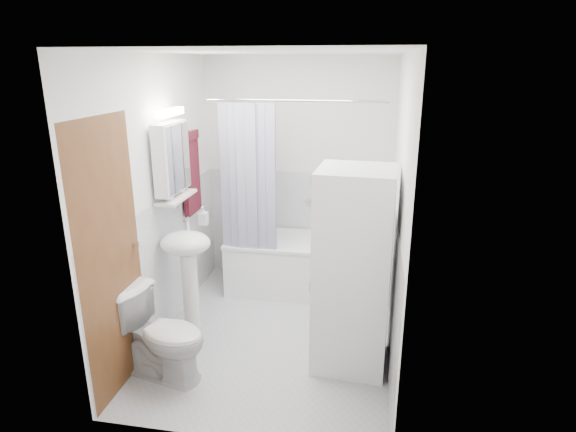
% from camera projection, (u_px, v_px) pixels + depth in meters
% --- Properties ---
extents(floor, '(2.60, 2.60, 0.00)m').
position_uv_depth(floor, '(275.00, 333.00, 4.32)').
color(floor, '#BABBBF').
rests_on(floor, ground).
extents(room_walls, '(2.60, 2.60, 2.60)m').
position_uv_depth(room_walls, '(273.00, 171.00, 3.87)').
color(room_walls, white).
rests_on(room_walls, ground).
extents(wainscot, '(1.98, 2.58, 2.58)m').
position_uv_depth(wainscot, '(281.00, 259.00, 4.42)').
color(wainscot, white).
rests_on(wainscot, ground).
extents(door, '(0.05, 2.00, 2.00)m').
position_uv_depth(door, '(137.00, 245.00, 3.66)').
color(door, brown).
rests_on(door, ground).
extents(bathtub, '(1.48, 0.70, 0.56)m').
position_uv_depth(bathtub, '(299.00, 262.00, 5.08)').
color(bathtub, white).
rests_on(bathtub, ground).
extents(tub_spout, '(0.04, 0.12, 0.04)m').
position_uv_depth(tub_spout, '(322.00, 203.00, 5.18)').
color(tub_spout, silver).
rests_on(tub_spout, room_walls).
extents(curtain_rod, '(1.66, 0.02, 0.02)m').
position_uv_depth(curtain_rod, '(295.00, 101.00, 4.29)').
color(curtain_rod, silver).
rests_on(curtain_rod, room_walls).
extents(shower_curtain, '(0.55, 0.02, 1.45)m').
position_uv_depth(shower_curtain, '(248.00, 180.00, 4.60)').
color(shower_curtain, '#151A4B').
rests_on(shower_curtain, curtain_rod).
extents(sink, '(0.44, 0.37, 1.04)m').
position_uv_depth(sink, '(187.00, 259.00, 4.16)').
color(sink, white).
rests_on(sink, ground).
extents(medicine_cabinet, '(0.13, 0.50, 0.71)m').
position_uv_depth(medicine_cabinet, '(172.00, 156.00, 4.09)').
color(medicine_cabinet, white).
rests_on(medicine_cabinet, room_walls).
extents(shelf, '(0.18, 0.54, 0.02)m').
position_uv_depth(shelf, '(176.00, 197.00, 4.20)').
color(shelf, silver).
rests_on(shelf, room_walls).
extents(shower_caddy, '(0.22, 0.06, 0.02)m').
position_uv_depth(shower_caddy, '(327.00, 179.00, 5.08)').
color(shower_caddy, silver).
rests_on(shower_caddy, room_walls).
extents(towel, '(0.07, 0.34, 0.81)m').
position_uv_depth(towel, '(191.00, 171.00, 4.64)').
color(towel, '#501219').
rests_on(towel, room_walls).
extents(washer_dryer, '(0.61, 0.60, 1.60)m').
position_uv_depth(washer_dryer, '(353.00, 270.00, 3.69)').
color(washer_dryer, white).
rests_on(washer_dryer, ground).
extents(toilet, '(0.79, 0.55, 0.70)m').
position_uv_depth(toilet, '(162.00, 335.00, 3.65)').
color(toilet, white).
rests_on(toilet, ground).
extents(soap_pump, '(0.08, 0.17, 0.08)m').
position_uv_depth(soap_pump, '(203.00, 220.00, 4.39)').
color(soap_pump, gray).
rests_on(soap_pump, sink).
extents(shelf_bottle, '(0.07, 0.18, 0.07)m').
position_uv_depth(shelf_bottle, '(169.00, 196.00, 4.05)').
color(shelf_bottle, gray).
rests_on(shelf_bottle, shelf).
extents(shelf_cup, '(0.10, 0.09, 0.10)m').
position_uv_depth(shelf_cup, '(181.00, 187.00, 4.29)').
color(shelf_cup, gray).
rests_on(shelf_cup, shelf).
extents(shampoo_a, '(0.13, 0.17, 0.13)m').
position_uv_depth(shampoo_a, '(330.00, 172.00, 5.06)').
color(shampoo_a, gray).
rests_on(shampoo_a, shower_caddy).
extents(shampoo_b, '(0.08, 0.21, 0.08)m').
position_uv_depth(shampoo_b, '(342.00, 175.00, 5.04)').
color(shampoo_b, '#245790').
rests_on(shampoo_b, shower_caddy).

